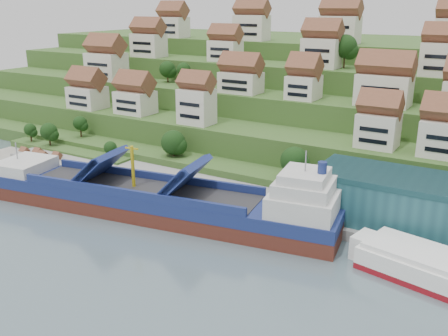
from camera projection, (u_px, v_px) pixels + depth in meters
The scene contains 9 objects.
ground at pixel (192, 222), 105.66m from camera, with size 300.00×300.00×0.00m, color slate.
quay at pixel (307, 212), 107.70m from camera, with size 180.00×14.00×2.20m, color gray.
pebble_beach at pixel (50, 162), 143.71m from camera, with size 45.00×20.00×1.00m, color gray.
hillside at pixel (348, 97), 186.49m from camera, with size 260.00×128.00×31.00m.
hillside_village at pixel (320, 71), 146.55m from camera, with size 157.41×63.12×29.05m.
hillside_trees at pixel (279, 104), 138.44m from camera, with size 141.96×61.94×31.27m.
flagpole at pixel (291, 193), 102.74m from camera, with size 1.28×0.16×8.00m.
beach_huts at pixel (41, 157), 143.17m from camera, with size 14.40×3.70×2.20m.
cargo_ship at pixel (160, 202), 107.46m from camera, with size 82.52×25.09×18.13m.
Camera 1 is at (55.85, -79.27, 44.03)m, focal length 40.00 mm.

